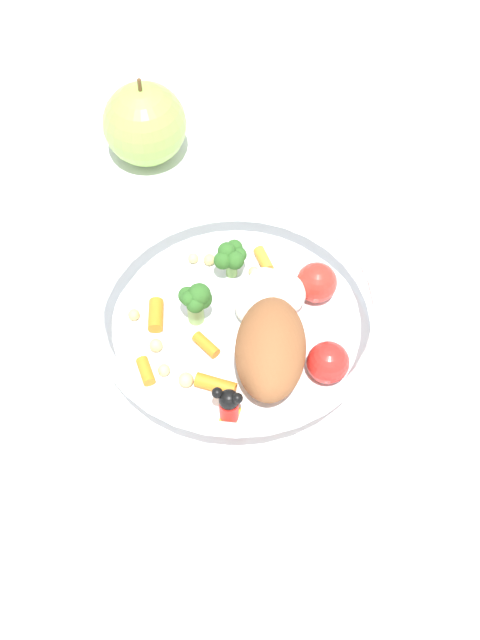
% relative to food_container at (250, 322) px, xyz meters
% --- Properties ---
extents(ground_plane, '(2.40, 2.40, 0.00)m').
position_rel_food_container_xyz_m(ground_plane, '(0.01, 0.01, -0.03)').
color(ground_plane, white).
extents(food_container, '(0.23, 0.23, 0.07)m').
position_rel_food_container_xyz_m(food_container, '(0.00, 0.00, 0.00)').
color(food_container, white).
rests_on(food_container, ground_plane).
extents(loose_apple, '(0.08, 0.08, 0.09)m').
position_rel_food_container_xyz_m(loose_apple, '(0.19, 0.14, 0.01)').
color(loose_apple, '#8CB74C').
rests_on(loose_apple, ground_plane).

